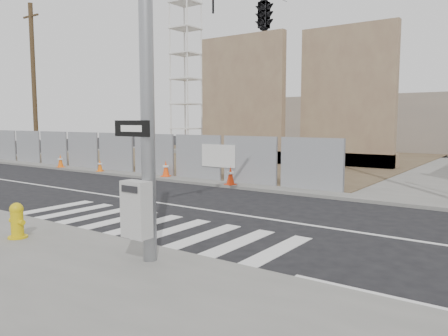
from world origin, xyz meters
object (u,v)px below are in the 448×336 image
Objects in this scene: traffic_cone_a at (60,161)px; crane_tower at (186,43)px; fire_hydrant at (17,221)px; traffic_cone_d at (230,176)px; traffic_cone_b at (100,165)px; traffic_cone_c at (166,169)px; signal_pole at (232,33)px.

crane_tower is at bearing 96.28° from traffic_cone_a.
traffic_cone_d is at bearing 88.39° from fire_hydrant.
traffic_cone_b is at bearing 127.22° from fire_hydrant.
crane_tower is 24.63× the size of traffic_cone_a.
crane_tower is at bearing 115.79° from fire_hydrant.
traffic_cone_c is at bearing 109.37° from fire_hydrant.
fire_hydrant is 1.05× the size of traffic_cone_d.
traffic_cone_c reaches higher than traffic_cone_b.
traffic_cone_d is (-4.33, 6.27, -4.29)m from signal_pole.
traffic_cone_c is at bearing 3.20° from traffic_cone_a.
traffic_cone_a is at bearing 136.39° from fire_hydrant.
traffic_cone_c is (-8.36, 6.70, -4.29)m from signal_pole.
fire_hydrant is at bearing -37.56° from traffic_cone_a.
crane_tower is 28.85× the size of traffic_cone_b.
fire_hydrant is 11.12m from traffic_cone_c.
fire_hydrant is at bearing -136.94° from signal_pole.
crane_tower reaches higher than traffic_cone_a.
crane_tower reaches higher than signal_pole.
fire_hydrant is 15.77m from traffic_cone_a.
signal_pole is 6.50m from fire_hydrant.
fire_hydrant is at bearing -85.56° from traffic_cone_d.
traffic_cone_d is at bearing -6.12° from traffic_cone_c.
signal_pole is 9.17× the size of traffic_cone_c.
traffic_cone_a is 0.96× the size of traffic_cone_d.
traffic_cone_d is (11.76, 0.00, 0.01)m from traffic_cone_a.
traffic_cone_d is (4.03, -0.43, 0.00)m from traffic_cone_c.
signal_pole is 11.54m from traffic_cone_c.
fire_hydrant is 13.21m from traffic_cone_b.
crane_tower is 16.15m from traffic_cone_b.
crane_tower is 17.57m from traffic_cone_c.
traffic_cone_a is 7.74m from traffic_cone_c.
traffic_cone_b is 0.82× the size of traffic_cone_d.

